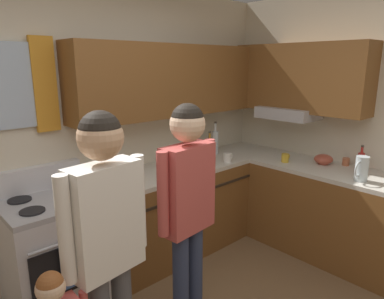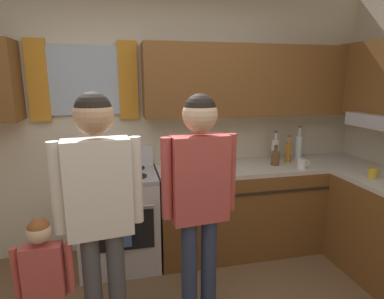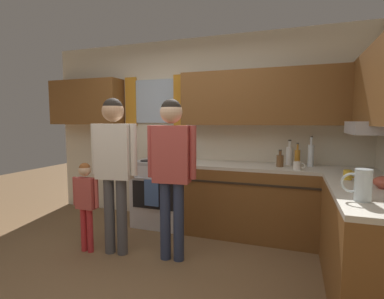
% 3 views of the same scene
% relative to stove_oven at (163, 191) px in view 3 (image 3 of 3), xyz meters
% --- Properties ---
extents(ground_plane, '(12.00, 12.00, 0.00)m').
position_rel_stove_oven_xyz_m(ground_plane, '(0.32, -1.54, -0.47)').
color(ground_plane, brown).
extents(back_wall_unit, '(4.60, 0.42, 2.60)m').
position_rel_stove_oven_xyz_m(back_wall_unit, '(0.39, 0.27, 1.01)').
color(back_wall_unit, beige).
rests_on(back_wall_unit, ground).
extents(kitchen_counter_run, '(2.25, 2.09, 0.90)m').
position_rel_stove_oven_xyz_m(kitchen_counter_run, '(1.82, -0.42, -0.02)').
color(kitchen_counter_run, brown).
rests_on(kitchen_counter_run, ground).
extents(stove_oven, '(0.71, 0.67, 1.10)m').
position_rel_stove_oven_xyz_m(stove_oven, '(0.00, 0.00, 0.00)').
color(stove_oven, silver).
rests_on(stove_oven, ground).
extents(bottle_squat_brown, '(0.08, 0.08, 0.21)m').
position_rel_stove_oven_xyz_m(bottle_squat_brown, '(1.56, -0.05, 0.51)').
color(bottle_squat_brown, brown).
rests_on(bottle_squat_brown, kitchen_counter_run).
extents(bottle_tall_clear, '(0.07, 0.07, 0.37)m').
position_rel_stove_oven_xyz_m(bottle_tall_clear, '(1.90, 0.10, 0.57)').
color(bottle_tall_clear, silver).
rests_on(bottle_tall_clear, kitchen_counter_run).
extents(bottle_milk_white, '(0.08, 0.08, 0.31)m').
position_rel_stove_oven_xyz_m(bottle_milk_white, '(1.66, 0.16, 0.55)').
color(bottle_milk_white, white).
rests_on(bottle_milk_white, kitchen_counter_run).
extents(bottle_oil_amber, '(0.06, 0.06, 0.29)m').
position_rel_stove_oven_xyz_m(bottle_oil_amber, '(1.75, 0.04, 0.54)').
color(bottle_oil_amber, '#B27223').
rests_on(bottle_oil_amber, kitchen_counter_run).
extents(mug_ceramic_white, '(0.13, 0.08, 0.09)m').
position_rel_stove_oven_xyz_m(mug_ceramic_white, '(1.76, -0.22, 0.48)').
color(mug_ceramic_white, white).
rests_on(mug_ceramic_white, kitchen_counter_run).
extents(mug_mustard_yellow, '(0.12, 0.08, 0.09)m').
position_rel_stove_oven_xyz_m(mug_mustard_yellow, '(2.20, -0.63, 0.48)').
color(mug_mustard_yellow, gold).
rests_on(mug_mustard_yellow, kitchen_counter_run).
extents(water_pitcher, '(0.19, 0.11, 0.22)m').
position_rel_stove_oven_xyz_m(water_pitcher, '(2.16, -1.41, 0.54)').
color(water_pitcher, silver).
rests_on(water_pitcher, kitchen_counter_run).
extents(adult_holding_child, '(0.52, 0.23, 1.68)m').
position_rel_stove_oven_xyz_m(adult_holding_child, '(-0.09, -1.02, 0.59)').
color(adult_holding_child, '#4C4C51').
rests_on(adult_holding_child, ground).
extents(adult_in_plaid, '(0.51, 0.23, 1.66)m').
position_rel_stove_oven_xyz_m(adult_in_plaid, '(0.55, -0.95, 0.58)').
color(adult_in_plaid, '#2D3856').
rests_on(adult_in_plaid, ground).
extents(small_child, '(0.33, 0.13, 0.99)m').
position_rel_stove_oven_xyz_m(small_child, '(-0.42, -1.09, 0.16)').
color(small_child, red).
rests_on(small_child, ground).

